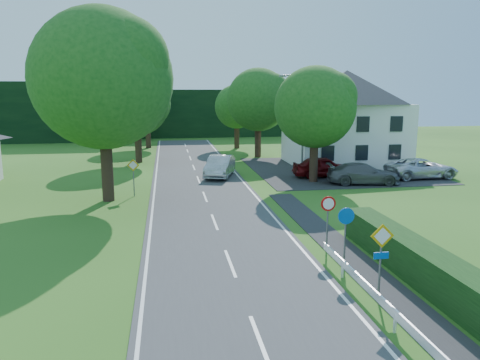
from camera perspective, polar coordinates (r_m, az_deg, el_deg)
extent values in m
cube|color=#3C3C3F|center=(26.26, -3.58, -3.99)|extent=(7.00, 80.00, 0.04)
cube|color=#262629|center=(41.43, 11.40, 1.25)|extent=(14.00, 16.00, 0.04)
cube|color=white|center=(26.17, -10.70, -4.15)|extent=(0.12, 80.00, 0.01)
cube|color=white|center=(26.74, 3.38, -3.66)|extent=(0.12, 80.00, 0.01)
cube|color=black|center=(72.12, -0.73, 8.17)|extent=(30.00, 5.00, 7.00)
cube|color=white|center=(44.58, 12.62, 5.46)|extent=(10.00, 8.00, 5.60)
pyramid|color=#242429|center=(44.42, 12.85, 10.99)|extent=(10.60, 8.40, 3.00)
cylinder|color=slate|center=(36.94, 7.68, 6.46)|extent=(0.16, 0.16, 8.00)
cylinder|color=slate|center=(36.64, 6.61, 12.55)|extent=(1.70, 0.10, 0.10)
cube|color=slate|center=(36.41, 5.21, 12.51)|extent=(0.50, 0.18, 0.12)
cylinder|color=slate|center=(15.84, 16.71, -9.96)|extent=(0.07, 0.07, 2.40)
cube|color=#DDA10B|center=(15.50, 16.95, -6.53)|extent=(0.78, 0.04, 0.78)
cube|color=white|center=(15.50, 16.95, -6.53)|extent=(0.57, 0.05, 0.57)
cube|color=#0C53B4|center=(15.70, 16.82, -8.80)|extent=(0.50, 0.04, 0.22)
cylinder|color=slate|center=(18.46, 12.67, -7.12)|extent=(0.07, 0.07, 2.20)
cylinder|color=#0C53B4|center=(18.17, 12.82, -4.29)|extent=(0.64, 0.04, 0.64)
cylinder|color=slate|center=(20.25, 10.59, -5.45)|extent=(0.07, 0.07, 2.20)
cylinder|color=red|center=(19.98, 10.71, -2.85)|extent=(0.64, 0.04, 0.64)
cylinder|color=white|center=(19.96, 10.73, -2.87)|extent=(0.48, 0.04, 0.48)
cylinder|color=slate|center=(30.88, -12.83, 0.04)|extent=(0.07, 0.07, 2.20)
cube|color=#DDA10B|center=(30.70, -12.91, 1.77)|extent=(0.78, 0.04, 0.78)
cube|color=white|center=(30.70, -12.91, 1.77)|extent=(0.57, 0.05, 0.57)
imported|color=#ABACB0|center=(37.08, -2.47, 1.70)|extent=(3.13, 5.36, 1.67)
imported|color=black|center=(37.01, -2.43, 1.21)|extent=(1.03, 2.13, 1.08)
imported|color=#610A0D|center=(37.45, 10.12, 1.60)|extent=(4.81, 1.99, 1.63)
imported|color=#56555B|center=(35.29, 14.78, 0.77)|extent=(5.50, 2.93, 1.52)
imported|color=silver|center=(39.09, 21.28, 1.34)|extent=(5.62, 2.71, 1.54)
imported|color=#AB1D0D|center=(41.65, 12.02, 2.65)|extent=(2.37, 2.40, 1.94)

